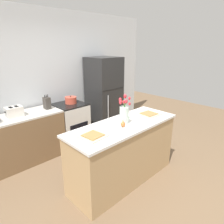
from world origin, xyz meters
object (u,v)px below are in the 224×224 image
pear_figurine (123,124)px  cooking_pot (71,100)px  plate_setting_right (149,114)px  refrigerator (104,96)px  toaster (14,112)px  plate_setting_left (93,136)px  knife_block (47,103)px  stove_range (71,124)px  flower_vase (124,114)px

pear_figurine → cooking_pot: size_ratio=0.45×
plate_setting_right → cooking_pot: (-0.44, 1.64, -0.00)m
refrigerator → toaster: 2.03m
plate_setting_left → cooking_pot: bearing=65.7°
plate_setting_left → toaster: 1.66m
toaster → pear_figurine: bearing=-62.3°
plate_setting_right → knife_block: size_ratio=1.21×
pear_figurine → cooking_pot: 1.71m
knife_block → plate_setting_left: bearing=-97.6°
pear_figurine → plate_setting_left: 0.50m
stove_range → plate_setting_right: size_ratio=2.71×
refrigerator → flower_vase: (-1.05, -1.60, 0.21)m
stove_range → pear_figurine: (-0.20, -1.67, 0.54)m
plate_setting_left → plate_setting_right: 1.18m
pear_figurine → toaster: size_ratio=0.39×
plate_setting_right → knife_block: 1.90m
plate_setting_right → toaster: 2.25m
refrigerator → pear_figurine: 2.03m
refrigerator → flower_vase: bearing=-123.2°
stove_range → pear_figurine: size_ratio=8.19×
stove_range → refrigerator: refrigerator is taller
flower_vase → knife_block: 1.67m
stove_range → flower_vase: bearing=-93.5°
stove_range → refrigerator: (0.95, 0.00, 0.44)m
stove_range → toaster: toaster is taller
stove_range → plate_setting_left: (-0.69, -1.61, 0.51)m
stove_range → cooking_pot: (0.05, 0.03, 0.51)m
plate_setting_left → knife_block: (0.22, 1.64, 0.04)m
knife_block → pear_figurine: bearing=-80.8°
refrigerator → plate_setting_right: (-0.46, -1.61, 0.07)m
cooking_pot → flower_vase: bearing=-95.2°
flower_vase → pear_figurine: bearing=-146.4°
stove_range → cooking_pot: bearing=26.6°
refrigerator → plate_setting_right: bearing=-105.9°
plate_setting_right → knife_block: (-0.96, 1.64, 0.04)m
cooking_pot → knife_block: (-0.52, -0.00, 0.04)m
toaster → knife_block: knife_block is taller
refrigerator → toaster: size_ratio=6.33×
refrigerator → cooking_pot: bearing=178.4°
toaster → refrigerator: bearing=-0.0°
refrigerator → plate_setting_left: bearing=-135.5°
knife_block → plate_setting_right: bearing=-59.5°
toaster → knife_block: size_ratio=1.04×
pear_figurine → plate_setting_right: pear_figurine is taller
plate_setting_left → knife_block: size_ratio=1.21×
flower_vase → toaster: size_ratio=1.53×
plate_setting_left → toaster: toaster is taller
pear_figurine → cooking_pot: (0.25, 1.69, -0.03)m
stove_range → flower_vase: flower_vase is taller
flower_vase → refrigerator: bearing=56.8°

